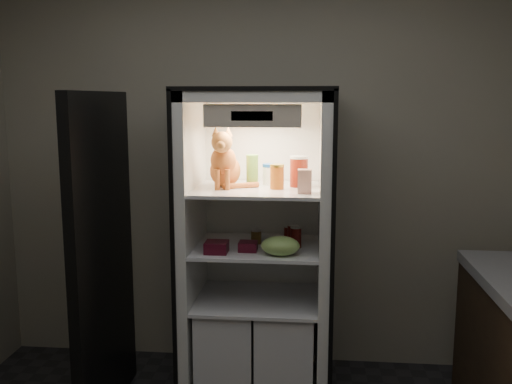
{
  "coord_description": "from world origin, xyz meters",
  "views": [
    {
      "loc": [
        0.32,
        -1.98,
        1.81
      ],
      "look_at": [
        -0.01,
        1.32,
        1.27
      ],
      "focal_mm": 40.0,
      "sensor_mm": 36.0,
      "label": 1
    }
  ],
  "objects_px": {
    "salsa_jar": "(277,177)",
    "condiment_jar": "(256,236)",
    "parmesan_shaker": "(252,171)",
    "soda_can_c": "(296,237)",
    "pepper_jar": "(299,171)",
    "soda_can_b": "(293,235)",
    "refrigerator": "(258,266)",
    "soda_can_a": "(289,235)",
    "tabby_cat": "(224,164)",
    "cream_carton": "(305,181)",
    "mayo_tub": "(270,174)",
    "berry_box_left": "(217,247)",
    "grape_bag": "(280,246)",
    "berry_box_right": "(248,246)"
  },
  "relations": [
    {
      "from": "tabby_cat",
      "to": "mayo_tub",
      "type": "xyz_separation_m",
      "value": [
        0.26,
        0.13,
        -0.07
      ]
    },
    {
      "from": "refrigerator",
      "to": "tabby_cat",
      "type": "bearing_deg",
      "value": -163.1
    },
    {
      "from": "tabby_cat",
      "to": "parmesan_shaker",
      "type": "distance_m",
      "value": 0.17
    },
    {
      "from": "grape_bag",
      "to": "soda_can_b",
      "type": "bearing_deg",
      "value": 74.71
    },
    {
      "from": "cream_carton",
      "to": "condiment_jar",
      "type": "relative_size",
      "value": 1.52
    },
    {
      "from": "parmesan_shaker",
      "to": "berry_box_left",
      "type": "bearing_deg",
      "value": -126.97
    },
    {
      "from": "tabby_cat",
      "to": "refrigerator",
      "type": "bearing_deg",
      "value": 14.99
    },
    {
      "from": "mayo_tub",
      "to": "berry_box_right",
      "type": "bearing_deg",
      "value": -111.99
    },
    {
      "from": "parmesan_shaker",
      "to": "grape_bag",
      "type": "relative_size",
      "value": 0.87
    },
    {
      "from": "soda_can_c",
      "to": "pepper_jar",
      "type": "bearing_deg",
      "value": 82.55
    },
    {
      "from": "pepper_jar",
      "to": "soda_can_b",
      "type": "relative_size",
      "value": 1.46
    },
    {
      "from": "parmesan_shaker",
      "to": "tabby_cat",
      "type": "bearing_deg",
      "value": -161.71
    },
    {
      "from": "soda_can_b",
      "to": "soda_can_c",
      "type": "distance_m",
      "value": 0.05
    },
    {
      "from": "mayo_tub",
      "to": "soda_can_c",
      "type": "relative_size",
      "value": 1.05
    },
    {
      "from": "refrigerator",
      "to": "soda_can_a",
      "type": "height_order",
      "value": "refrigerator"
    },
    {
      "from": "parmesan_shaker",
      "to": "soda_can_c",
      "type": "height_order",
      "value": "parmesan_shaker"
    },
    {
      "from": "salsa_jar",
      "to": "soda_can_a",
      "type": "bearing_deg",
      "value": 49.08
    },
    {
      "from": "tabby_cat",
      "to": "salsa_jar",
      "type": "xyz_separation_m",
      "value": [
        0.31,
        -0.03,
        -0.06
      ]
    },
    {
      "from": "soda_can_a",
      "to": "berry_box_left",
      "type": "bearing_deg",
      "value": -149.83
    },
    {
      "from": "soda_can_a",
      "to": "cream_carton",
      "type": "bearing_deg",
      "value": -66.25
    },
    {
      "from": "parmesan_shaker",
      "to": "condiment_jar",
      "type": "bearing_deg",
      "value": -22.86
    },
    {
      "from": "soda_can_b",
      "to": "cream_carton",
      "type": "bearing_deg",
      "value": -70.07
    },
    {
      "from": "berry_box_left",
      "to": "berry_box_right",
      "type": "distance_m",
      "value": 0.18
    },
    {
      "from": "tabby_cat",
      "to": "pepper_jar",
      "type": "xyz_separation_m",
      "value": [
        0.44,
        0.06,
        -0.04
      ]
    },
    {
      "from": "mayo_tub",
      "to": "refrigerator",
      "type": "bearing_deg",
      "value": -131.03
    },
    {
      "from": "soda_can_a",
      "to": "berry_box_right",
      "type": "distance_m",
      "value": 0.29
    },
    {
      "from": "refrigerator",
      "to": "salsa_jar",
      "type": "xyz_separation_m",
      "value": [
        0.12,
        -0.09,
        0.57
      ]
    },
    {
      "from": "tabby_cat",
      "to": "cream_carton",
      "type": "height_order",
      "value": "tabby_cat"
    },
    {
      "from": "grape_bag",
      "to": "mayo_tub",
      "type": "bearing_deg",
      "value": 104.16
    },
    {
      "from": "parmesan_shaker",
      "to": "cream_carton",
      "type": "distance_m",
      "value": 0.38
    },
    {
      "from": "refrigerator",
      "to": "berry_box_right",
      "type": "relative_size",
      "value": 17.72
    },
    {
      "from": "grape_bag",
      "to": "soda_can_a",
      "type": "bearing_deg",
      "value": 81.69
    },
    {
      "from": "soda_can_c",
      "to": "berry_box_left",
      "type": "xyz_separation_m",
      "value": [
        -0.45,
        -0.16,
        -0.03
      ]
    },
    {
      "from": "salsa_jar",
      "to": "berry_box_left",
      "type": "xyz_separation_m",
      "value": [
        -0.33,
        -0.15,
        -0.39
      ]
    },
    {
      "from": "cream_carton",
      "to": "mayo_tub",
      "type": "bearing_deg",
      "value": 125.98
    },
    {
      "from": "refrigerator",
      "to": "berry_box_right",
      "type": "xyz_separation_m",
      "value": [
        -0.04,
        -0.19,
        0.17
      ]
    },
    {
      "from": "pepper_jar",
      "to": "tabby_cat",
      "type": "bearing_deg",
      "value": -171.88
    },
    {
      "from": "soda_can_b",
      "to": "grape_bag",
      "type": "distance_m",
      "value": 0.24
    },
    {
      "from": "grape_bag",
      "to": "berry_box_right",
      "type": "relative_size",
      "value": 2.06
    },
    {
      "from": "salsa_jar",
      "to": "soda_can_a",
      "type": "relative_size",
      "value": 1.32
    },
    {
      "from": "soda_can_b",
      "to": "soda_can_c",
      "type": "height_order",
      "value": "soda_can_b"
    },
    {
      "from": "mayo_tub",
      "to": "pepper_jar",
      "type": "distance_m",
      "value": 0.19
    },
    {
      "from": "grape_bag",
      "to": "parmesan_shaker",
      "type": "bearing_deg",
      "value": 125.59
    },
    {
      "from": "grape_bag",
      "to": "berry_box_right",
      "type": "distance_m",
      "value": 0.21
    },
    {
      "from": "soda_can_a",
      "to": "berry_box_left",
      "type": "relative_size",
      "value": 0.85
    },
    {
      "from": "salsa_jar",
      "to": "condiment_jar",
      "type": "height_order",
      "value": "salsa_jar"
    },
    {
      "from": "soda_can_c",
      "to": "grape_bag",
      "type": "height_order",
      "value": "soda_can_c"
    },
    {
      "from": "mayo_tub",
      "to": "soda_can_a",
      "type": "relative_size",
      "value": 1.16
    },
    {
      "from": "tabby_cat",
      "to": "salsa_jar",
      "type": "bearing_deg",
      "value": -7.85
    },
    {
      "from": "soda_can_b",
      "to": "berry_box_right",
      "type": "height_order",
      "value": "soda_can_b"
    }
  ]
}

